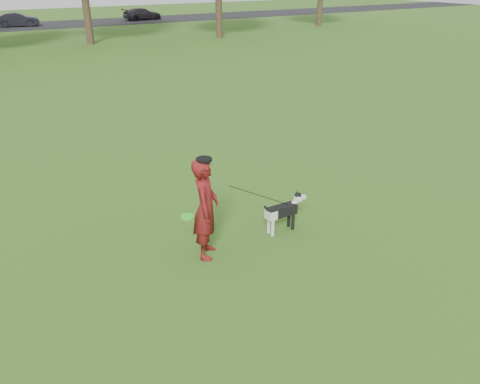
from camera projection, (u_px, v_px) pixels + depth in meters
ground at (244, 232)px, 9.03m from camera, size 120.00×120.00×0.00m
road at (3, 28)px, 40.03m from camera, size 120.00×7.00×0.02m
man at (206, 209)px, 7.94m from camera, size 0.73×0.80×1.82m
dog at (285, 209)px, 8.90m from camera, size 0.99×0.20×0.75m
car_mid at (18, 20)px, 40.39m from camera, size 3.61×1.92×1.13m
car_right at (142, 14)px, 45.59m from camera, size 3.89×1.90×1.09m
man_held_items at (258, 195)px, 8.39m from camera, size 2.31×0.34×1.33m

